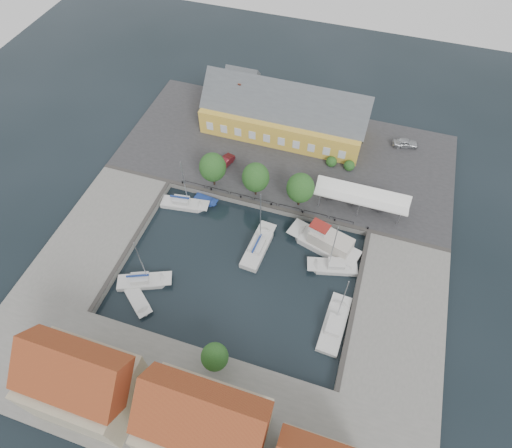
{
  "coord_description": "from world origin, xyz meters",
  "views": [
    {
      "loc": [
        11.87,
        -30.68,
        52.09
      ],
      "look_at": [
        0.0,
        6.0,
        1.5
      ],
      "focal_mm": 30.0,
      "sensor_mm": 36.0,
      "label": 1
    }
  ],
  "objects_px": {
    "tent_canopy": "(362,195)",
    "east_boat_a": "(333,267)",
    "west_boat_a": "(184,204)",
    "center_sailboat": "(258,248)",
    "trawler": "(326,244)",
    "car_red": "(225,163)",
    "car_silver": "(405,143)",
    "west_boat_d": "(143,282)",
    "east_boat_c": "(334,326)",
    "launch_sw": "(138,301)",
    "launch_nw": "(205,201)",
    "warehouse": "(281,114)"
  },
  "relations": [
    {
      "from": "tent_canopy",
      "to": "center_sailboat",
      "type": "distance_m",
      "value": 17.56
    },
    {
      "from": "tent_canopy",
      "to": "west_boat_a",
      "type": "height_order",
      "value": "west_boat_a"
    },
    {
      "from": "tent_canopy",
      "to": "east_boat_c",
      "type": "relative_size",
      "value": 1.28
    },
    {
      "from": "center_sailboat",
      "to": "launch_sw",
      "type": "bearing_deg",
      "value": -134.13
    },
    {
      "from": "west_boat_d",
      "to": "launch_nw",
      "type": "xyz_separation_m",
      "value": [
        2.55,
        16.45,
        -0.18
      ]
    },
    {
      "from": "trawler",
      "to": "east_boat_a",
      "type": "height_order",
      "value": "east_boat_a"
    },
    {
      "from": "east_boat_a",
      "to": "launch_sw",
      "type": "distance_m",
      "value": 27.31
    },
    {
      "from": "center_sailboat",
      "to": "west_boat_a",
      "type": "relative_size",
      "value": 1.15
    },
    {
      "from": "warehouse",
      "to": "trawler",
      "type": "distance_m",
      "value": 26.16
    },
    {
      "from": "launch_sw",
      "to": "launch_nw",
      "type": "relative_size",
      "value": 1.29
    },
    {
      "from": "west_boat_a",
      "to": "launch_nw",
      "type": "relative_size",
      "value": 2.54
    },
    {
      "from": "launch_sw",
      "to": "car_red",
      "type": "bearing_deg",
      "value": 84.74
    },
    {
      "from": "warehouse",
      "to": "trawler",
      "type": "xyz_separation_m",
      "value": [
        13.33,
        -22.25,
        -3.41
      ]
    },
    {
      "from": "center_sailboat",
      "to": "east_boat_a",
      "type": "distance_m",
      "value": 11.17
    },
    {
      "from": "car_red",
      "to": "east_boat_a",
      "type": "relative_size",
      "value": 0.41
    },
    {
      "from": "center_sailboat",
      "to": "east_boat_c",
      "type": "relative_size",
      "value": 1.08
    },
    {
      "from": "car_red",
      "to": "east_boat_a",
      "type": "distance_m",
      "value": 25.36
    },
    {
      "from": "car_silver",
      "to": "west_boat_a",
      "type": "bearing_deg",
      "value": 114.16
    },
    {
      "from": "car_silver",
      "to": "launch_sw",
      "type": "height_order",
      "value": "car_silver"
    },
    {
      "from": "tent_canopy",
      "to": "center_sailboat",
      "type": "height_order",
      "value": "center_sailboat"
    },
    {
      "from": "east_boat_c",
      "to": "launch_sw",
      "type": "xyz_separation_m",
      "value": [
        -25.73,
        -4.56,
        -0.17
      ]
    },
    {
      "from": "warehouse",
      "to": "trawler",
      "type": "bearing_deg",
      "value": -59.06
    },
    {
      "from": "trawler",
      "to": "west_boat_a",
      "type": "xyz_separation_m",
      "value": [
        -23.08,
        0.96,
        -0.74
      ]
    },
    {
      "from": "tent_canopy",
      "to": "west_boat_d",
      "type": "height_order",
      "value": "west_boat_d"
    },
    {
      "from": "warehouse",
      "to": "launch_nw",
      "type": "bearing_deg",
      "value": -109.57
    },
    {
      "from": "car_silver",
      "to": "east_boat_a",
      "type": "bearing_deg",
      "value": 153.75
    },
    {
      "from": "east_boat_c",
      "to": "west_boat_d",
      "type": "distance_m",
      "value": 26.46
    },
    {
      "from": "warehouse",
      "to": "launch_nw",
      "type": "distance_m",
      "value": 21.01
    },
    {
      "from": "car_silver",
      "to": "west_boat_d",
      "type": "distance_m",
      "value": 49.32
    },
    {
      "from": "center_sailboat",
      "to": "east_boat_a",
      "type": "relative_size",
      "value": 1.15
    },
    {
      "from": "trawler",
      "to": "east_boat_a",
      "type": "distance_m",
      "value": 3.69
    },
    {
      "from": "launch_sw",
      "to": "center_sailboat",
      "type": "bearing_deg",
      "value": 45.87
    },
    {
      "from": "car_red",
      "to": "trawler",
      "type": "xyz_separation_m",
      "value": [
        19.63,
        -10.39,
        -0.68
      ]
    },
    {
      "from": "center_sailboat",
      "to": "trawler",
      "type": "relative_size",
      "value": 1.04
    },
    {
      "from": "tent_canopy",
      "to": "east_boat_a",
      "type": "xyz_separation_m",
      "value": [
        -1.49,
        -11.53,
        -3.42
      ]
    },
    {
      "from": "car_red",
      "to": "west_boat_d",
      "type": "bearing_deg",
      "value": -83.27
    },
    {
      "from": "launch_nw",
      "to": "center_sailboat",
      "type": "bearing_deg",
      "value": -29.83
    },
    {
      "from": "west_boat_a",
      "to": "trawler",
      "type": "bearing_deg",
      "value": -2.39
    },
    {
      "from": "center_sailboat",
      "to": "trawler",
      "type": "xyz_separation_m",
      "value": [
        9.4,
        3.33,
        0.65
      ]
    },
    {
      "from": "warehouse",
      "to": "car_silver",
      "type": "bearing_deg",
      "value": 5.96
    },
    {
      "from": "warehouse",
      "to": "launch_sw",
      "type": "height_order",
      "value": "warehouse"
    },
    {
      "from": "west_boat_d",
      "to": "west_boat_a",
      "type": "bearing_deg",
      "value": 91.23
    },
    {
      "from": "center_sailboat",
      "to": "trawler",
      "type": "bearing_deg",
      "value": 19.49
    },
    {
      "from": "car_silver",
      "to": "trawler",
      "type": "bearing_deg",
      "value": 148.3
    },
    {
      "from": "launch_nw",
      "to": "car_red",
      "type": "bearing_deg",
      "value": 85.51
    },
    {
      "from": "west_boat_d",
      "to": "tent_canopy",
      "type": "bearing_deg",
      "value": 40.16
    },
    {
      "from": "trawler",
      "to": "west_boat_a",
      "type": "relative_size",
      "value": 1.11
    },
    {
      "from": "east_boat_c",
      "to": "launch_nw",
      "type": "xyz_separation_m",
      "value": [
        -23.85,
        14.74,
        -0.17
      ]
    },
    {
      "from": "tent_canopy",
      "to": "west_boat_d",
      "type": "distance_m",
      "value": 34.23
    },
    {
      "from": "car_red",
      "to": "trawler",
      "type": "height_order",
      "value": "trawler"
    }
  ]
}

